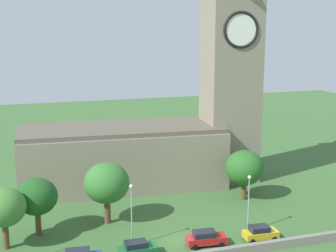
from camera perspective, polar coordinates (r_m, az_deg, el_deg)
The scene contains 11 objects.
ground_plane at distance 73.85m, azimuth -2.20°, elevation -8.64°, with size 200.00×200.00×0.00m, color #3D6633.
church at distance 79.07m, azimuth -0.39°, elevation 0.45°, with size 40.14×15.60×36.51m.
car_green at distance 56.60m, azimuth -3.66°, elevation -14.30°, with size 4.48×2.17×1.80m.
car_red at distance 59.13m, azimuth 4.48°, elevation -13.09°, with size 4.92×2.61×1.84m.
car_yellow at distance 61.35m, azimuth 10.87°, elevation -12.33°, with size 4.31×2.39×1.84m.
streetlamp_west_mid at distance 57.38m, azimuth -4.36°, elevation -9.40°, with size 0.44×0.44×7.69m.
streetlamp_central at distance 61.85m, azimuth 9.56°, elevation -8.05°, with size 0.44×0.44×7.50m.
tree_churchyard at distance 62.30m, azimuth -15.29°, elevation -8.11°, with size 5.14×5.14×7.38m.
tree_riverside_west at distance 59.68m, azimuth -18.88°, elevation -9.12°, with size 5.15×5.15×7.49m.
tree_riverside_east at distance 73.06m, azimuth 9.05°, elevation -4.92°, with size 5.80×5.80×7.60m.
tree_by_tower at distance 64.00m, azimuth -7.27°, elevation -6.74°, with size 5.98×5.98×8.28m.
Camera 1 is at (-18.20, -51.76, 25.80)m, focal length 51.44 mm.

